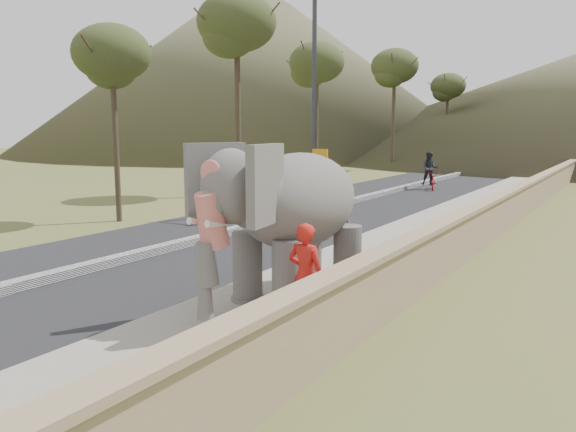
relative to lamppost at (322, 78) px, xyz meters
The scene contains 11 objects.
ground 14.06m from the lamppost, 69.17° to the right, with size 160.00×160.00×0.00m, color olive.
road 5.40m from the lamppost, 97.56° to the right, with size 7.00×120.00×0.03m, color black.
median 5.31m from the lamppost, 97.56° to the right, with size 0.35×120.00×0.22m, color black.
walkway 7.10m from the lamppost, 26.42° to the right, with size 3.00×120.00×0.15m, color #9E9687.
parapet 8.02m from the lamppost, 20.18° to the right, with size 0.30×120.00×1.10m, color tan.
lamppost is the anchor object (origin of this frame).
signboard 3.26m from the lamppost, 66.13° to the right, with size 0.60×0.08×2.40m.
hill_left 54.48m from the lamppost, 127.98° to the left, with size 60.00×60.00×22.00m, color brown.
elephant_and_man 11.10m from the lamppost, 63.56° to the right, with size 2.46×3.97×2.70m.
motorcyclist 11.01m from the lamppost, 85.12° to the left, with size 1.25×1.88×1.96m.
trees 16.95m from the lamppost, 77.64° to the left, with size 47.40×42.66×9.39m.
Camera 1 is at (5.00, -5.54, 3.13)m, focal length 35.00 mm.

